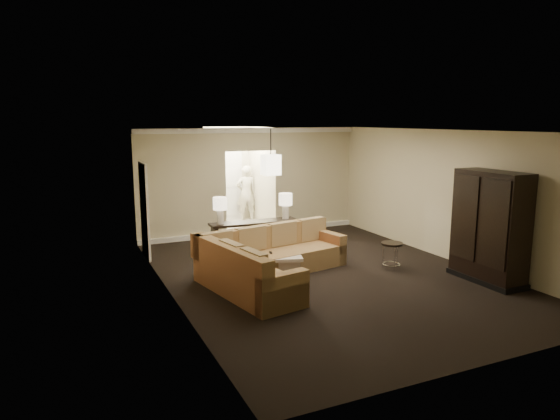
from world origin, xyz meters
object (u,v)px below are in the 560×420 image
console_table (254,235)px  person (246,191)px  drink_table (392,250)px  sectional_sofa (268,261)px  armoire (489,229)px  coffee_table (273,262)px

console_table → person: (1.17, 3.60, 0.47)m
console_table → drink_table: size_ratio=3.65×
sectional_sofa → drink_table: 2.61m
sectional_sofa → drink_table: bearing=-19.4°
sectional_sofa → drink_table: (2.58, -0.38, 0.03)m
armoire → person: armoire is taller
sectional_sofa → person: (1.59, 5.40, 0.56)m
console_table → armoire: 4.89m
coffee_table → person: bearing=75.2°
person → drink_table: bearing=105.0°
drink_table → coffee_table: bearing=162.1°
drink_table → person: bearing=99.7°
armoire → person: size_ratio=1.13×
coffee_table → console_table: (0.16, 1.43, 0.24)m
armoire → person: bearing=106.7°
coffee_table → drink_table: drink_table is taller
sectional_sofa → console_table: size_ratio=1.60×
sectional_sofa → coffee_table: (0.26, 0.37, -0.15)m
coffee_table → person: 5.25m
sectional_sofa → coffee_table: sectional_sofa is taller
console_table → drink_table: bearing=-42.9°
drink_table → person: person is taller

